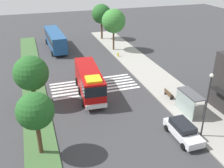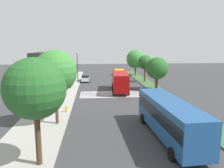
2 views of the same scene
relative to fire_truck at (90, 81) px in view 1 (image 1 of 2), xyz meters
The scene contains 15 objects.
ground_plane 2.34m from the fire_truck, 103.63° to the left, with size 120.00×120.00×0.00m, color #38383A.
sidewalk 10.55m from the fire_truck, 91.58° to the left, with size 60.00×5.32×0.14m, color #9E9B93.
median_strip 7.12m from the fire_truck, 92.39° to the right, with size 60.00×3.00×0.14m, color #3D6033.
crosswalk 3.37m from the fire_truck, 154.27° to the left, with size 4.95×11.74×0.01m.
fire_truck is the anchor object (origin of this frame).
parked_car_west 13.19m from the fire_truck, 29.65° to the left, with size 4.66×2.07×1.61m.
transit_bus 20.83m from the fire_truck, behind, with size 11.41×3.20×3.42m.
bus_stop_shelter 12.09m from the fire_truck, 49.81° to the left, with size 3.50×1.40×2.46m.
bench_near_shelter 10.08m from the fire_truck, 67.61° to the left, with size 1.60×0.50×0.90m.
street_lamp 14.65m from the fire_truck, 34.89° to the left, with size 0.36×0.36×6.66m.
sidewalk_tree_far_west 26.31m from the fire_truck, 160.51° to the left, with size 4.09×4.09×7.36m.
sidewalk_tree_west 19.00m from the fire_truck, 152.20° to the left, with size 4.39×4.39×7.65m.
median_tree_far_west 7.15m from the fire_truck, 88.09° to the right, with size 4.05×4.05×5.98m.
median_tree_west 11.94m from the fire_truck, 35.86° to the right, with size 3.21×3.21×5.93m.
fire_hydrant 15.02m from the fire_truck, 146.71° to the left, with size 0.28×0.28×0.70m, color gold.
Camera 1 is at (29.24, -7.68, 15.82)m, focal length 41.55 mm.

